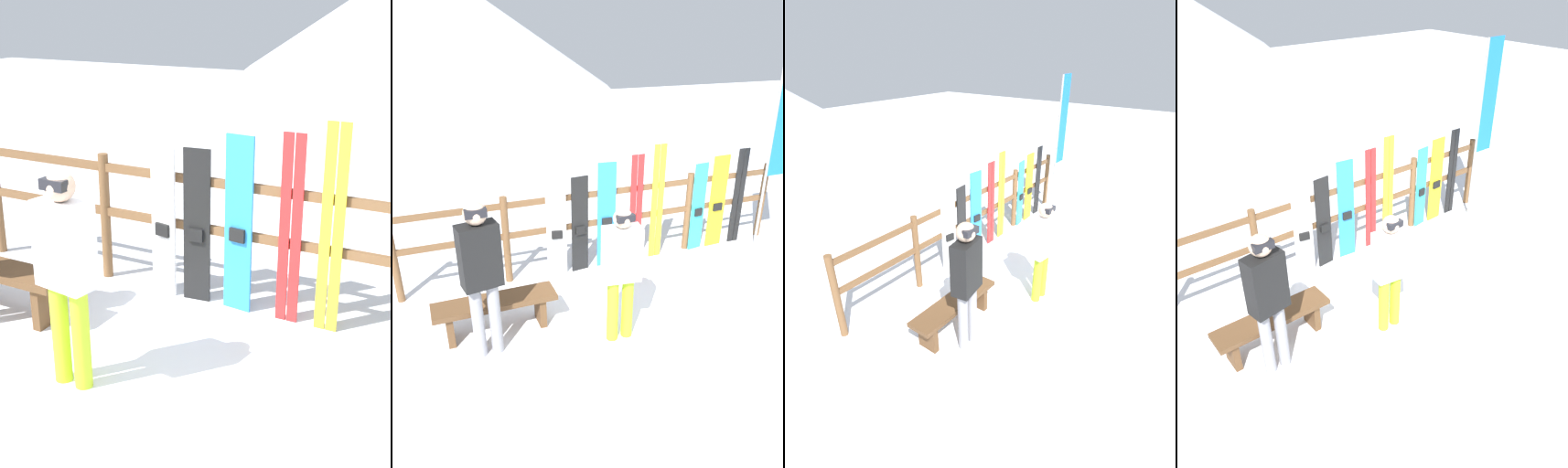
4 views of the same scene
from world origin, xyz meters
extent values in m
plane|color=white|center=(0.00, 0.00, 0.00)|extent=(40.00, 40.00, 0.00)
cylinder|color=brown|center=(-1.44, 1.63, 0.63)|extent=(0.10, 0.10, 1.26)
cylinder|color=brown|center=(0.00, 1.63, 0.63)|extent=(0.10, 0.10, 1.26)
cube|color=brown|center=(0.00, 1.63, 0.69)|extent=(5.75, 0.05, 0.08)
cube|color=brown|center=(0.00, 1.63, 1.14)|extent=(5.75, 0.05, 0.08)
cube|color=brown|center=(-1.29, 0.52, 0.19)|extent=(0.08, 0.29, 0.38)
cylinder|color=#B7D826|center=(-0.61, -0.09, 0.39)|extent=(0.13, 0.13, 0.78)
cylinder|color=#B7D826|center=(-0.43, -0.09, 0.39)|extent=(0.13, 0.13, 0.78)
cube|color=white|center=(-0.52, -0.09, 1.08)|extent=(0.43, 0.28, 0.61)
sphere|color=#D8B293|center=(-0.52, -0.09, 1.50)|extent=(0.21, 0.21, 0.21)
cube|color=black|center=(-0.52, -0.15, 1.52)|extent=(0.19, 0.07, 0.07)
cube|color=white|center=(-0.74, 1.57, 0.71)|extent=(0.28, 0.08, 1.42)
cube|color=black|center=(-0.74, 1.54, 0.64)|extent=(0.16, 0.06, 0.12)
cube|color=black|center=(-0.39, 1.57, 0.72)|extent=(0.26, 0.05, 1.44)
cube|color=black|center=(-0.39, 1.54, 0.65)|extent=(0.14, 0.04, 0.12)
cube|color=#288CE0|center=(0.02, 1.57, 0.80)|extent=(0.27, 0.05, 1.59)
cube|color=black|center=(0.02, 1.54, 0.72)|extent=(0.15, 0.05, 0.12)
cube|color=red|center=(0.44, 1.57, 0.83)|extent=(0.09, 0.02, 1.66)
cube|color=red|center=(0.55, 1.57, 0.83)|extent=(0.09, 0.02, 1.66)
cube|color=yellow|center=(0.80, 1.57, 0.89)|extent=(0.09, 0.02, 1.78)
cube|color=yellow|center=(0.90, 1.57, 0.89)|extent=(0.09, 0.02, 1.78)
camera|label=1|loc=(2.22, -3.29, 2.67)|focal=50.00mm
camera|label=2|loc=(-2.42, -4.00, 3.33)|focal=35.00mm
camera|label=3|loc=(-4.80, -2.17, 3.55)|focal=28.00mm
camera|label=4|loc=(-3.43, -3.43, 4.06)|focal=35.00mm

